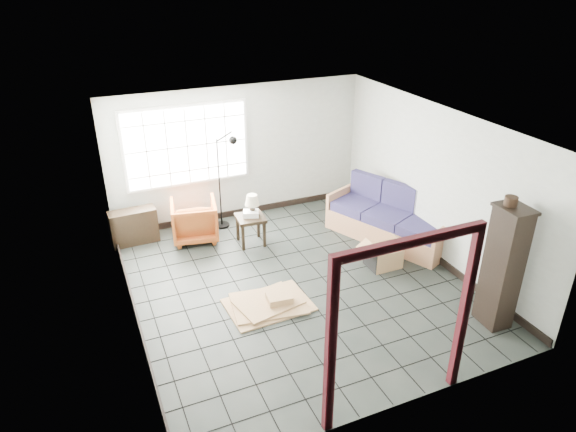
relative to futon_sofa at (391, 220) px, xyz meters
name	(u,v)px	position (x,y,z in m)	size (l,w,h in m)	color
ground	(297,283)	(-2.22, -0.71, -0.37)	(5.50, 5.50, 0.00)	black
room_shell	(297,186)	(-2.22, -0.68, 1.31)	(5.02, 5.52, 2.61)	#A2A8A1
window_panel	(187,146)	(-3.22, 1.99, 1.23)	(2.32, 0.08, 1.52)	silver
doorway_trim	(404,306)	(-2.22, -3.41, 1.01)	(1.80, 0.08, 2.20)	#340C11
futon_sofa	(391,220)	(0.00, 0.00, 0.00)	(1.71, 2.43, 1.01)	#936042
armchair	(194,218)	(-3.32, 1.40, 0.05)	(0.80, 0.75, 0.82)	brown
side_table	(251,221)	(-2.44, 0.82, 0.08)	(0.52, 0.52, 0.54)	black
table_lamp	(252,201)	(-2.38, 0.87, 0.44)	(0.27, 0.27, 0.39)	black
projector	(251,214)	(-2.42, 0.84, 0.22)	(0.33, 0.29, 0.10)	silver
floor_lamp	(227,178)	(-2.60, 1.65, 0.64)	(0.51, 0.33, 1.88)	black
console_shelf	(134,226)	(-4.37, 1.69, -0.05)	(0.84, 0.36, 0.64)	black
tall_shelf	(503,267)	(-0.07, -2.69, 0.55)	(0.40, 0.51, 1.80)	black
pot	(511,201)	(-0.09, -2.62, 1.50)	(0.18, 0.18, 0.13)	black
open_box	(383,257)	(-0.66, -0.79, -0.19)	(0.85, 0.43, 0.48)	#A3744F
cardboard_pile	(270,303)	(-2.82, -1.09, -0.32)	(1.26, 0.94, 0.18)	#A3744F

